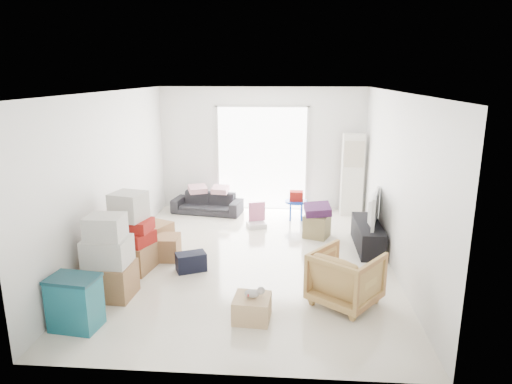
{
  "coord_description": "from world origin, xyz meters",
  "views": [
    {
      "loc": [
        0.61,
        -6.98,
        2.96
      ],
      "look_at": [
        0.07,
        0.2,
        1.09
      ],
      "focal_mm": 32.0,
      "sensor_mm": 36.0,
      "label": 1
    }
  ],
  "objects_px": {
    "tv_console": "(368,236)",
    "ottoman": "(317,226)",
    "kids_table": "(296,199)",
    "wood_crate": "(252,308)",
    "ac_tower": "(352,175)",
    "sofa": "(207,200)",
    "storage_bins": "(75,302)",
    "television": "(369,220)",
    "armchair": "(346,275)"
  },
  "relations": [
    {
      "from": "tv_console",
      "to": "wood_crate",
      "type": "xyz_separation_m",
      "value": [
        -1.82,
        -2.56,
        -0.08
      ]
    },
    {
      "from": "tv_console",
      "to": "storage_bins",
      "type": "bearing_deg",
      "value": -143.29
    },
    {
      "from": "tv_console",
      "to": "television",
      "type": "bearing_deg",
      "value": 0.0
    },
    {
      "from": "television",
      "to": "kids_table",
      "type": "xyz_separation_m",
      "value": [
        -1.24,
        1.54,
        -0.09
      ]
    },
    {
      "from": "storage_bins",
      "to": "kids_table",
      "type": "height_order",
      "value": "storage_bins"
    },
    {
      "from": "television",
      "to": "kids_table",
      "type": "relative_size",
      "value": 1.61
    },
    {
      "from": "ac_tower",
      "to": "armchair",
      "type": "height_order",
      "value": "ac_tower"
    },
    {
      "from": "tv_console",
      "to": "storage_bins",
      "type": "height_order",
      "value": "storage_bins"
    },
    {
      "from": "ottoman",
      "to": "wood_crate",
      "type": "height_order",
      "value": "ottoman"
    },
    {
      "from": "ac_tower",
      "to": "armchair",
      "type": "distance_m",
      "value": 4.12
    },
    {
      "from": "television",
      "to": "armchair",
      "type": "relative_size",
      "value": 1.2
    },
    {
      "from": "armchair",
      "to": "television",
      "type": "bearing_deg",
      "value": -69.55
    },
    {
      "from": "ac_tower",
      "to": "kids_table",
      "type": "relative_size",
      "value": 2.89
    },
    {
      "from": "television",
      "to": "ottoman",
      "type": "bearing_deg",
      "value": 74.46
    },
    {
      "from": "television",
      "to": "wood_crate",
      "type": "relative_size",
      "value": 2.19
    },
    {
      "from": "television",
      "to": "kids_table",
      "type": "distance_m",
      "value": 1.98
    },
    {
      "from": "ac_tower",
      "to": "sofa",
      "type": "bearing_deg",
      "value": -177.25
    },
    {
      "from": "ac_tower",
      "to": "sofa",
      "type": "relative_size",
      "value": 1.16
    },
    {
      "from": "storage_bins",
      "to": "ottoman",
      "type": "relative_size",
      "value": 1.54
    },
    {
      "from": "television",
      "to": "storage_bins",
      "type": "xyz_separation_m",
      "value": [
        -3.9,
        -2.91,
        -0.19
      ]
    },
    {
      "from": "ottoman",
      "to": "kids_table",
      "type": "height_order",
      "value": "kids_table"
    },
    {
      "from": "wood_crate",
      "to": "kids_table",
      "type": "bearing_deg",
      "value": 81.91
    },
    {
      "from": "sofa",
      "to": "storage_bins",
      "type": "xyz_separation_m",
      "value": [
        -0.73,
        -4.75,
        0.04
      ]
    },
    {
      "from": "armchair",
      "to": "wood_crate",
      "type": "height_order",
      "value": "armchair"
    },
    {
      "from": "storage_bins",
      "to": "kids_table",
      "type": "xyz_separation_m",
      "value": [
        2.66,
        4.45,
        0.1
      ]
    },
    {
      "from": "storage_bins",
      "to": "kids_table",
      "type": "bearing_deg",
      "value": 59.11
    },
    {
      "from": "ac_tower",
      "to": "sofa",
      "type": "height_order",
      "value": "ac_tower"
    },
    {
      "from": "television",
      "to": "storage_bins",
      "type": "distance_m",
      "value": 4.87
    },
    {
      "from": "ottoman",
      "to": "kids_table",
      "type": "bearing_deg",
      "value": 109.92
    },
    {
      "from": "ac_tower",
      "to": "kids_table",
      "type": "bearing_deg",
      "value": -159.42
    },
    {
      "from": "ottoman",
      "to": "kids_table",
      "type": "distance_m",
      "value": 1.13
    },
    {
      "from": "kids_table",
      "to": "television",
      "type": "bearing_deg",
      "value": -51.33
    },
    {
      "from": "television",
      "to": "storage_bins",
      "type": "relative_size",
      "value": 1.48
    },
    {
      "from": "wood_crate",
      "to": "ottoman",
      "type": "bearing_deg",
      "value": 72.51
    },
    {
      "from": "ac_tower",
      "to": "sofa",
      "type": "distance_m",
      "value": 3.18
    },
    {
      "from": "ottoman",
      "to": "wood_crate",
      "type": "bearing_deg",
      "value": -107.49
    },
    {
      "from": "kids_table",
      "to": "ottoman",
      "type": "bearing_deg",
      "value": -70.08
    },
    {
      "from": "tv_console",
      "to": "ottoman",
      "type": "bearing_deg",
      "value": 149.85
    },
    {
      "from": "armchair",
      "to": "ottoman",
      "type": "height_order",
      "value": "armchair"
    },
    {
      "from": "sofa",
      "to": "storage_bins",
      "type": "relative_size",
      "value": 2.29
    },
    {
      "from": "kids_table",
      "to": "wood_crate",
      "type": "distance_m",
      "value": 4.15
    },
    {
      "from": "ac_tower",
      "to": "television",
      "type": "bearing_deg",
      "value": -88.56
    },
    {
      "from": "armchair",
      "to": "kids_table",
      "type": "height_order",
      "value": "armchair"
    },
    {
      "from": "television",
      "to": "armchair",
      "type": "height_order",
      "value": "armchair"
    },
    {
      "from": "tv_console",
      "to": "television",
      "type": "relative_size",
      "value": 1.39
    },
    {
      "from": "ac_tower",
      "to": "ottoman",
      "type": "xyz_separation_m",
      "value": [
        -0.81,
        -1.49,
        -0.66
      ]
    },
    {
      "from": "ac_tower",
      "to": "tv_console",
      "type": "relative_size",
      "value": 1.29
    },
    {
      "from": "sofa",
      "to": "kids_table",
      "type": "bearing_deg",
      "value": 0.67
    },
    {
      "from": "storage_bins",
      "to": "ottoman",
      "type": "xyz_separation_m",
      "value": [
        3.04,
        3.41,
        -0.12
      ]
    },
    {
      "from": "armchair",
      "to": "sofa",
      "type": "bearing_deg",
      "value": -19.61
    }
  ]
}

